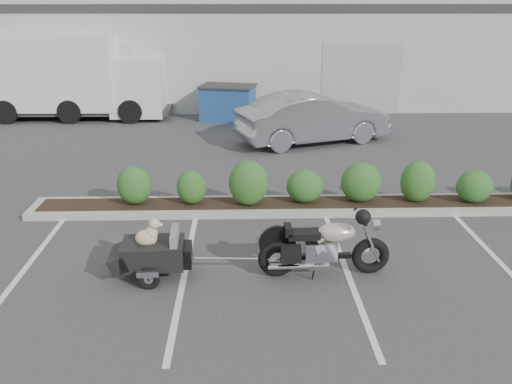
{
  "coord_description": "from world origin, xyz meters",
  "views": [
    {
      "loc": [
        -0.53,
        -8.55,
        4.36
      ],
      "look_at": [
        -0.26,
        1.26,
        0.75
      ],
      "focal_mm": 38.0,
      "sensor_mm": 36.0,
      "label": 1
    }
  ],
  "objects_px": {
    "pet_trailer": "(152,252)",
    "delivery_truck": "(79,78)",
    "motorcycle": "(324,247)",
    "dumpster": "(228,103)",
    "sedan": "(313,118)"
  },
  "relations": [
    {
      "from": "delivery_truck",
      "to": "sedan",
      "type": "bearing_deg",
      "value": -24.8
    },
    {
      "from": "pet_trailer",
      "to": "delivery_truck",
      "type": "distance_m",
      "value": 13.1
    },
    {
      "from": "pet_trailer",
      "to": "sedan",
      "type": "xyz_separation_m",
      "value": [
        3.66,
        8.4,
        0.33
      ]
    },
    {
      "from": "sedan",
      "to": "dumpster",
      "type": "height_order",
      "value": "sedan"
    },
    {
      "from": "pet_trailer",
      "to": "delivery_truck",
      "type": "xyz_separation_m",
      "value": [
        -4.45,
        12.27,
        1.0
      ]
    },
    {
      "from": "pet_trailer",
      "to": "motorcycle",
      "type": "bearing_deg",
      "value": -2.95
    },
    {
      "from": "sedan",
      "to": "dumpster",
      "type": "xyz_separation_m",
      "value": [
        -2.69,
        3.26,
        -0.13
      ]
    },
    {
      "from": "pet_trailer",
      "to": "dumpster",
      "type": "relative_size",
      "value": 0.8
    },
    {
      "from": "delivery_truck",
      "to": "motorcycle",
      "type": "bearing_deg",
      "value": -58.78
    },
    {
      "from": "dumpster",
      "to": "delivery_truck",
      "type": "distance_m",
      "value": 5.52
    },
    {
      "from": "motorcycle",
      "to": "dumpster",
      "type": "bearing_deg",
      "value": 96.28
    },
    {
      "from": "motorcycle",
      "to": "delivery_truck",
      "type": "xyz_separation_m",
      "value": [
        -7.24,
        12.29,
        0.94
      ]
    },
    {
      "from": "motorcycle",
      "to": "dumpster",
      "type": "distance_m",
      "value": 11.81
    },
    {
      "from": "motorcycle",
      "to": "delivery_truck",
      "type": "distance_m",
      "value": 14.3
    },
    {
      "from": "sedan",
      "to": "delivery_truck",
      "type": "height_order",
      "value": "delivery_truck"
    }
  ]
}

